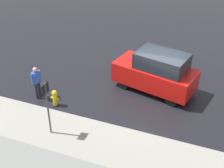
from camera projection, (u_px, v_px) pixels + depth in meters
ground_plane at (153, 97)px, 14.86m from camera, size 60.00×60.00×0.00m
kerb_strip at (123, 157)px, 11.54m from camera, size 24.00×3.20×0.04m
moving_hatchback at (156, 72)px, 14.86m from camera, size 4.17×2.49×2.06m
fire_hydrant at (55, 98)px, 14.12m from camera, size 0.42×0.31×0.80m
pedestrian at (37, 80)px, 14.37m from camera, size 0.32×0.55×1.62m
sign_post at (47, 101)px, 11.87m from camera, size 0.07×0.44×2.40m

